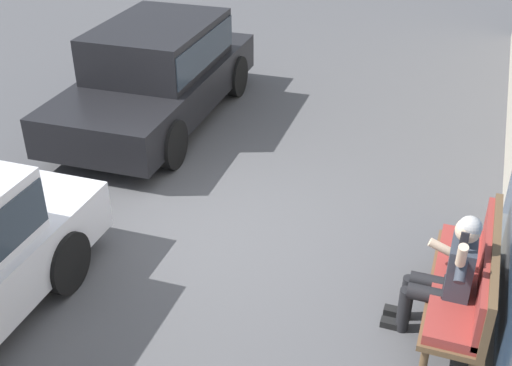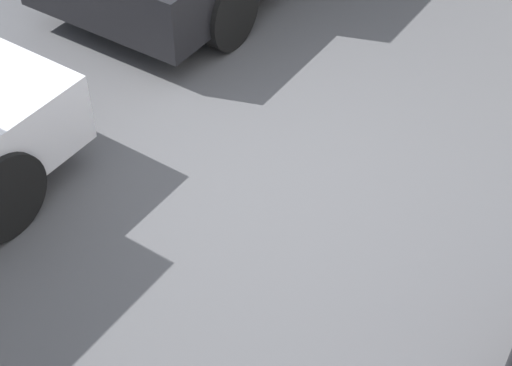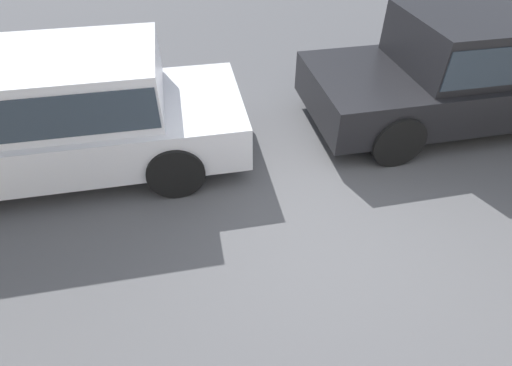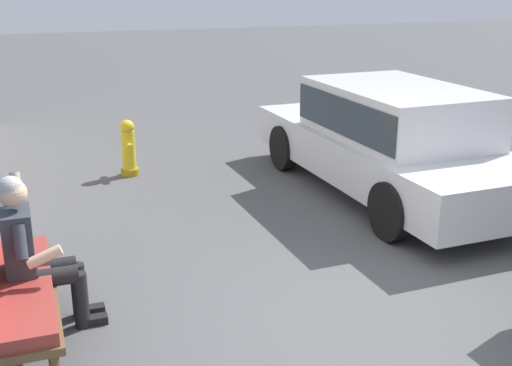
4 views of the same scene
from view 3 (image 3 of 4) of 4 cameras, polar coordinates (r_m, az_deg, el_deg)
ground_plane at (r=4.27m, az=9.71°, el=-7.88°), size 60.00×60.00×0.00m
parked_car_near at (r=6.40m, az=28.62°, el=14.66°), size 4.39×2.00×1.51m
parked_car_mid at (r=5.25m, az=-27.33°, el=9.26°), size 4.65×1.93×1.44m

